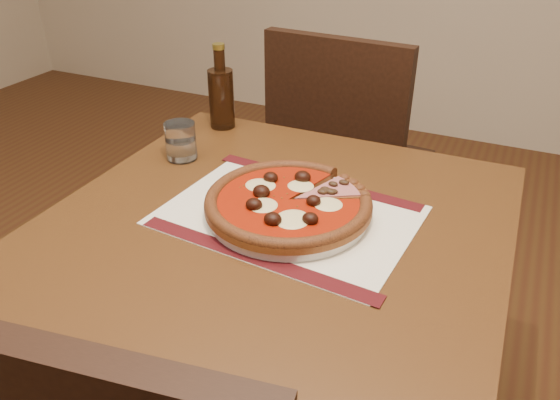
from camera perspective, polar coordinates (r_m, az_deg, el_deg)
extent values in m
cube|color=#583515|center=(0.99, -0.49, -3.03)|extent=(0.81, 0.81, 0.04)
cylinder|color=#583515|center=(1.59, -6.71, -5.11)|extent=(0.05, 0.05, 0.71)
cylinder|color=#583515|center=(1.44, 18.83, -11.51)|extent=(0.05, 0.05, 0.71)
cube|color=black|center=(1.86, 7.70, 3.48)|extent=(0.46, 0.46, 0.04)
cylinder|color=black|center=(2.08, 13.92, -1.38)|extent=(0.04, 0.04, 0.42)
cylinder|color=black|center=(2.18, 4.64, 1.06)|extent=(0.04, 0.04, 0.42)
cylinder|color=black|center=(1.78, 10.46, -6.90)|extent=(0.04, 0.04, 0.42)
cylinder|color=black|center=(1.90, -0.09, -3.73)|extent=(0.04, 0.04, 0.42)
cube|color=black|center=(1.59, 5.62, 8.64)|extent=(0.43, 0.07, 0.45)
cube|color=white|center=(0.99, 0.85, -1.60)|extent=(0.46, 0.35, 0.00)
cylinder|color=white|center=(0.98, 0.86, -1.11)|extent=(0.29, 0.29, 0.02)
cylinder|color=brown|center=(0.98, 0.86, -0.36)|extent=(0.30, 0.30, 0.01)
torus|color=brown|center=(0.97, 0.87, -0.06)|extent=(0.30, 0.30, 0.02)
cylinder|color=maroon|center=(0.97, 0.87, -0.01)|extent=(0.26, 0.26, 0.00)
ellipsoid|color=#FCE3AA|center=(1.01, 2.08, 1.50)|extent=(0.05, 0.04, 0.01)
ellipsoid|color=#FCE3AA|center=(1.02, -2.33, 1.83)|extent=(0.05, 0.04, 0.01)
ellipsoid|color=#FCE3AA|center=(0.95, -1.84, -0.42)|extent=(0.05, 0.04, 0.01)
ellipsoid|color=#FCE3AA|center=(0.90, 1.43, -2.32)|extent=(0.05, 0.04, 0.01)
ellipsoid|color=#FCE3AA|center=(0.96, 3.77, -0.14)|extent=(0.05, 0.04, 0.01)
ellipsoid|color=black|center=(1.01, 2.05, 2.45)|extent=(0.03, 0.03, 0.02)
ellipsoid|color=black|center=(1.04, -1.24, 3.12)|extent=(0.03, 0.03, 0.02)
ellipsoid|color=black|center=(0.98, -2.42, 1.49)|extent=(0.03, 0.03, 0.02)
ellipsoid|color=black|center=(0.93, -4.10, -0.26)|extent=(0.03, 0.03, 0.02)
ellipsoid|color=black|center=(0.92, -0.34, -0.85)|extent=(0.03, 0.03, 0.02)
ellipsoid|color=black|center=(0.90, 3.45, -1.66)|extent=(0.03, 0.03, 0.02)
ellipsoid|color=black|center=(0.95, 4.32, 0.31)|extent=(0.03, 0.03, 0.02)
ellipsoid|color=#321F12|center=(0.99, 4.33, 0.72)|extent=(0.02, 0.01, 0.01)
ellipsoid|color=#321F12|center=(1.00, 6.41, 1.14)|extent=(0.02, 0.01, 0.01)
ellipsoid|color=#321F12|center=(0.99, 4.18, 0.93)|extent=(0.02, 0.01, 0.01)
ellipsoid|color=#321F12|center=(1.01, 6.07, 1.50)|extent=(0.02, 0.01, 0.01)
ellipsoid|color=#321F12|center=(1.00, 3.97, 1.13)|extent=(0.02, 0.01, 0.01)
ellipsoid|color=#321F12|center=(1.02, 5.63, 1.82)|extent=(0.02, 0.01, 0.01)
ellipsoid|color=#321F12|center=(1.00, 3.71, 1.30)|extent=(0.02, 0.01, 0.01)
cylinder|color=white|center=(1.20, -10.33, 6.08)|extent=(0.09, 0.09, 0.08)
cylinder|color=#311A0C|center=(1.34, -6.13, 10.45)|extent=(0.06, 0.06, 0.14)
cylinder|color=#311A0C|center=(1.32, -6.36, 14.18)|extent=(0.03, 0.03, 0.06)
cylinder|color=olive|center=(1.31, -6.45, 15.66)|extent=(0.03, 0.03, 0.01)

